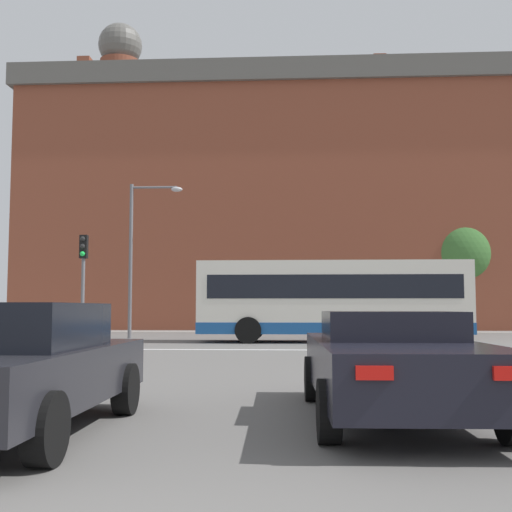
{
  "coord_description": "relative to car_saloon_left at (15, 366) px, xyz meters",
  "views": [
    {
      "loc": [
        0.95,
        -2.34,
        1.34
      ],
      "look_at": [
        -0.69,
        26.8,
        3.7
      ],
      "focal_mm": 45.0,
      "sensor_mm": 36.0,
      "label": 1
    }
  ],
  "objects": [
    {
      "name": "car_saloon_left",
      "position": [
        0.0,
        0.0,
        0.0
      ],
      "size": [
        1.94,
        4.36,
        1.39
      ],
      "rotation": [
        0.0,
        0.0,
        0.01
      ],
      "color": "#232328",
      "rests_on": "ground_plane"
    },
    {
      "name": "traffic_light_near_left",
      "position": [
        -4.15,
        14.67,
        1.87
      ],
      "size": [
        0.26,
        0.31,
        3.82
      ],
      "color": "slate",
      "rests_on": "ground_plane"
    },
    {
      "name": "tree_by_building",
      "position": [
        13.27,
        33.52,
        3.85
      ],
      "size": [
        4.64,
        4.64,
        7.02
      ],
      "color": "#4C3823",
      "rests_on": "ground_plane"
    },
    {
      "name": "bus_crossing_lead",
      "position": [
        4.52,
        18.68,
        0.97
      ],
      "size": [
        10.44,
        2.71,
        3.14
      ],
      "rotation": [
        0.0,
        0.0,
        1.57
      ],
      "color": "silver",
      "rests_on": "ground_plane"
    },
    {
      "name": "car_roadster_right",
      "position": [
        4.17,
        1.23,
        -0.05
      ],
      "size": [
        2.1,
        4.8,
        1.29
      ],
      "rotation": [
        0.0,
        0.0,
        0.02
      ],
      "color": "black",
      "rests_on": "ground_plane"
    },
    {
      "name": "stop_line_strip",
      "position": [
        2.0,
        13.9,
        -0.72
      ],
      "size": [
        8.93,
        0.3,
        0.01
      ],
      "primitive_type": "cube",
      "color": "silver",
      "rests_on": "ground_plane"
    },
    {
      "name": "brick_civic_building",
      "position": [
        4.12,
        39.1,
        7.77
      ],
      "size": [
        38.23,
        15.34,
        22.53
      ],
      "color": "brown",
      "rests_on": "ground_plane"
    },
    {
      "name": "traffic_light_far_right",
      "position": [
        7.49,
        28.48,
        1.88
      ],
      "size": [
        0.26,
        0.31,
        3.84
      ],
      "color": "slate",
      "rests_on": "ground_plane"
    },
    {
      "name": "far_pavement",
      "position": [
        2.0,
        29.42,
        -0.71
      ],
      "size": [
        69.92,
        2.5,
        0.01
      ],
      "primitive_type": "cube",
      "color": "gray",
      "rests_on": "ground_plane"
    },
    {
      "name": "street_lamp_junction",
      "position": [
        -3.77,
        21.27,
        3.53
      ],
      "size": [
        2.37,
        0.36,
        6.86
      ],
      "color": "slate",
      "rests_on": "ground_plane"
    },
    {
      "name": "pedestrian_waiting",
      "position": [
        2.41,
        29.66,
        0.38
      ],
      "size": [
        0.37,
        0.46,
        1.84
      ],
      "rotation": [
        0.0,
        0.0,
        2.0
      ],
      "color": "#333851",
      "rests_on": "ground_plane"
    }
  ]
}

